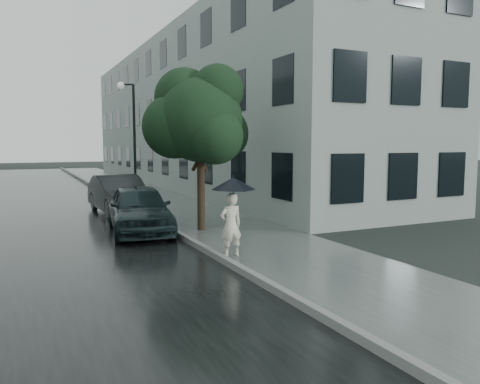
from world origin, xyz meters
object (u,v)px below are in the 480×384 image
pedestrian (231,225)px  lamp_post (131,134)px  car_far (119,194)px  street_tree (199,119)px  car_near (139,209)px

pedestrian → lamp_post: 12.16m
lamp_post → car_far: lamp_post is taller
street_tree → car_near: 3.24m
lamp_post → car_near: 8.53m
car_near → street_tree: bearing=-1.0°
lamp_post → car_far: 4.74m
lamp_post → car_far: bearing=-91.2°
lamp_post → car_far: size_ratio=1.24×
pedestrian → lamp_post: size_ratio=0.28×
pedestrian → car_near: 4.07m
street_tree → car_near: bearing=172.1°
pedestrian → car_near: pedestrian is taller
street_tree → car_far: (-1.60, 4.42, -2.66)m
lamp_post → car_near: size_ratio=1.29×
street_tree → car_near: (-1.82, 0.25, -2.66)m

